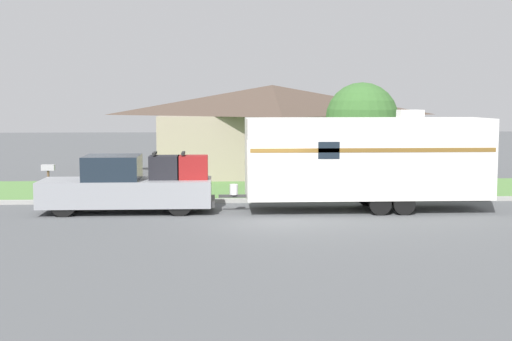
# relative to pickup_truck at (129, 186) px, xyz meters

# --- Properties ---
(ground_plane) EXTENTS (120.00, 120.00, 0.00)m
(ground_plane) POSITION_rel_pickup_truck_xyz_m (4.65, -1.67, -0.90)
(ground_plane) COLOR #515456
(curb_strip) EXTENTS (80.00, 0.30, 0.14)m
(curb_strip) POSITION_rel_pickup_truck_xyz_m (4.65, 2.08, -0.83)
(curb_strip) COLOR #999993
(curb_strip) RESTS_ON ground_plane
(lawn_strip) EXTENTS (80.00, 7.00, 0.03)m
(lawn_strip) POSITION_rel_pickup_truck_xyz_m (4.65, 5.73, -0.88)
(lawn_strip) COLOR #568442
(lawn_strip) RESTS_ON ground_plane
(house_across_street) EXTENTS (12.10, 8.24, 4.54)m
(house_across_street) POSITION_rel_pickup_truck_xyz_m (5.81, 12.43, 1.45)
(house_across_street) COLOR gray
(house_across_street) RESTS_ON ground_plane
(pickup_truck) EXTENTS (5.85, 1.96, 2.04)m
(pickup_truck) POSITION_rel_pickup_truck_xyz_m (0.00, 0.00, 0.00)
(pickup_truck) COLOR black
(pickup_truck) RESTS_ON ground_plane
(travel_trailer) EXTENTS (9.21, 2.40, 3.46)m
(travel_trailer) POSITION_rel_pickup_truck_xyz_m (8.12, -0.00, 0.92)
(travel_trailer) COLOR black
(travel_trailer) RESTS_ON ground_plane
(mailbox) EXTENTS (0.48, 0.20, 1.38)m
(mailbox) POSITION_rel_pickup_truck_xyz_m (-3.34, 2.80, 0.16)
(mailbox) COLOR brown
(mailbox) RESTS_ON ground_plane
(tree_in_yard) EXTENTS (2.99, 2.99, 4.51)m
(tree_in_yard) POSITION_rel_pickup_truck_xyz_m (8.95, 5.03, 2.11)
(tree_in_yard) COLOR brown
(tree_in_yard) RESTS_ON ground_plane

